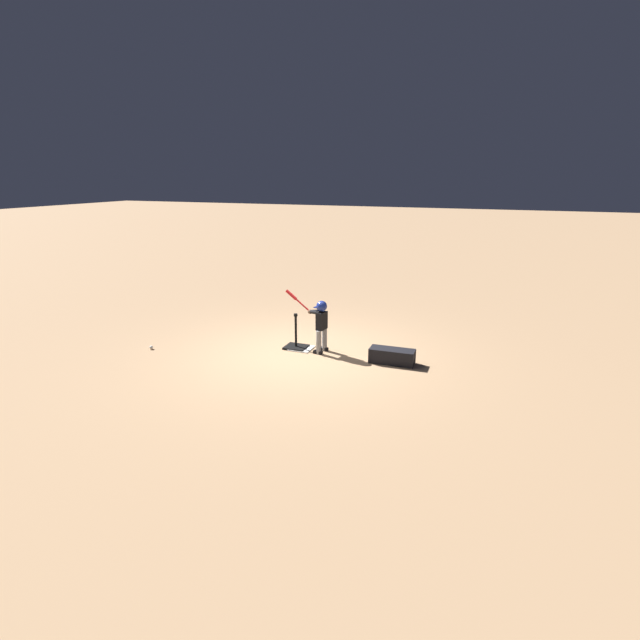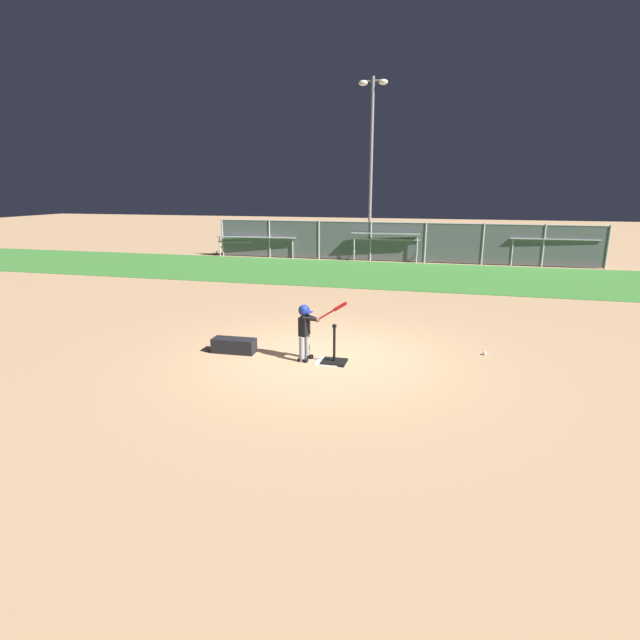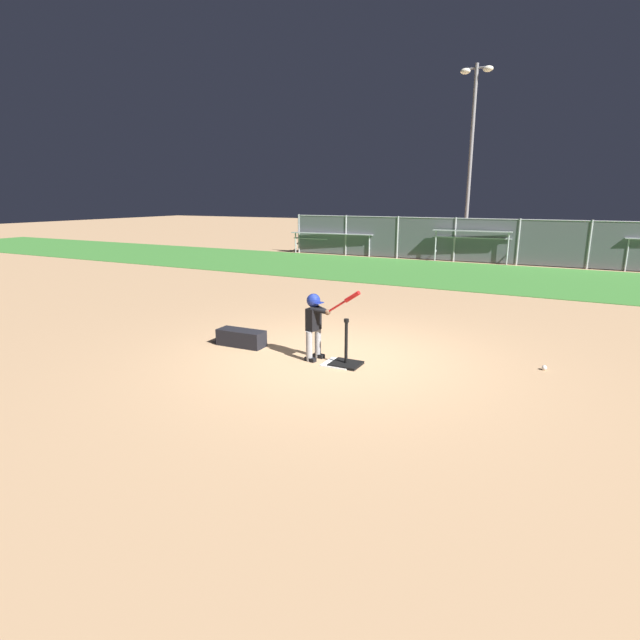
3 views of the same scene
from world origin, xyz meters
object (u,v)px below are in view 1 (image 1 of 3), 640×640
baseball (151,347)px  equipment_bag (392,356)px  batting_tee (296,343)px  batter_child (320,320)px

baseball → equipment_bag: bearing=-167.5°
baseball → batting_tee: bearing=-156.9°
baseball → equipment_bag: 4.84m
batter_child → equipment_bag: 1.58m
batting_tee → equipment_bag: size_ratio=0.87×
batter_child → batting_tee: bearing=-2.9°
batting_tee → equipment_bag: batting_tee is taller
batter_child → baseball: (3.24, 1.12, -0.63)m
batter_child → equipment_bag: bearing=176.9°
equipment_bag → batting_tee: bearing=-4.8°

